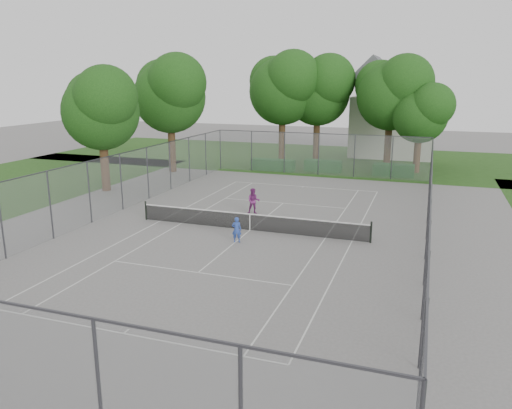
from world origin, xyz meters
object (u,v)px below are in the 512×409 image
(house, at_px, (393,117))
(girl_player, at_px, (237,230))
(tennis_net, at_px, (250,221))
(woman_player, at_px, (254,201))

(house, xyz_separation_m, girl_player, (-4.90, -32.17, -3.46))
(house, height_order, girl_player, house)
(house, distance_m, girl_player, 32.73)
(house, relative_size, girl_player, 7.83)
(tennis_net, distance_m, girl_player, 2.09)
(girl_player, bearing_deg, house, -115.18)
(girl_player, xyz_separation_m, woman_player, (-1.01, 5.37, 0.13))
(tennis_net, relative_size, house, 1.26)
(tennis_net, bearing_deg, woman_player, 106.21)
(woman_player, bearing_deg, girl_player, -98.60)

